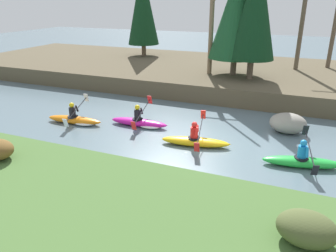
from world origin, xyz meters
name	(u,v)px	position (x,y,z in m)	size (l,w,h in m)	color
ground_plane	(218,144)	(0.00, 0.00, 0.00)	(90.00, 90.00, 0.00)	slate
riverbank_near	(147,241)	(0.00, -6.57, 0.33)	(44.00, 5.94, 0.67)	#476B33
riverbank_far	(257,77)	(0.00, 10.69, 0.51)	(44.00, 11.74, 1.02)	brown
conifer_tree_far_left	(143,5)	(-9.63, 12.89, 4.99)	(2.52, 2.52, 7.02)	brown
conifer_tree_left	(237,12)	(-1.21, 8.33, 4.76)	(3.17, 3.17, 6.44)	brown
conifer_tree_mid_left	(256,7)	(-0.09, 7.64, 5.04)	(2.55, 2.55, 6.90)	brown
bare_tree_upstream	(212,28)	(-2.67, 8.23, 3.78)	(3.24, 3.20, 5.85)	#7A664C
bare_tree_mid_upstream	(304,14)	(2.37, 11.70, 4.53)	(4.08, 4.03, 7.45)	brown
shrub_clump_second	(307,228)	(3.26, -5.65, 1.00)	(1.24, 1.03, 0.67)	#4C562D
kayaker_lead	(303,161)	(3.20, -0.75, 0.22)	(2.79, 2.06, 1.20)	green
kayaker_middle	(196,141)	(-0.78, -0.51, 0.22)	(2.79, 2.06, 1.20)	yellow
kayaker_trailing	(141,122)	(-3.75, 0.58, 0.20)	(2.79, 2.07, 1.20)	#C61999
kayaker_far_back	(76,119)	(-6.71, -0.25, 0.20)	(2.79, 2.07, 1.20)	orange
boulder_midstream	(288,123)	(2.49, 2.31, 0.44)	(1.55, 1.21, 0.87)	gray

